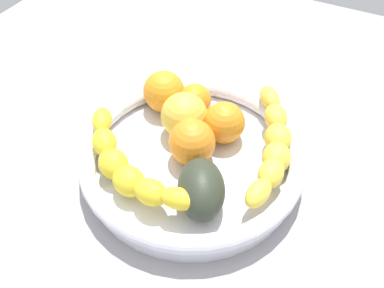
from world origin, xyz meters
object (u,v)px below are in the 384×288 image
(orange_mid_left, at_px, (194,145))
(apple_yellow, at_px, (184,115))
(orange_rear, at_px, (195,100))
(avocado_dark, at_px, (201,189))
(orange_front, at_px, (164,92))
(orange_mid_right, at_px, (224,123))
(fruit_bowl, at_px, (192,158))
(banana_draped_left, at_px, (126,167))
(banana_draped_right, at_px, (273,145))

(orange_mid_left, bearing_deg, apple_yellow, 40.44)
(orange_rear, xyz_separation_m, avocado_dark, (-0.16, -0.09, 0.00))
(orange_front, distance_m, orange_mid_left, 0.13)
(orange_mid_right, relative_size, avocado_dark, 0.69)
(fruit_bowl, distance_m, orange_front, 0.13)
(fruit_bowl, xyz_separation_m, orange_front, (0.08, 0.09, 0.03))
(orange_mid_left, bearing_deg, orange_mid_right, -15.73)
(avocado_dark, bearing_deg, orange_mid_right, 11.11)
(orange_front, height_order, apple_yellow, apple_yellow)
(orange_mid_right, distance_m, orange_rear, 0.07)
(banana_draped_left, distance_m, orange_front, 0.16)
(banana_draped_right, height_order, orange_front, orange_front)
(banana_draped_right, xyz_separation_m, orange_mid_left, (-0.06, 0.10, 0.01))
(avocado_dark, bearing_deg, fruit_bowl, 35.73)
(banana_draped_left, xyz_separation_m, orange_mid_left, (0.07, -0.06, 0.00))
(banana_draped_left, xyz_separation_m, banana_draped_right, (0.13, -0.16, -0.00))
(orange_mid_right, bearing_deg, apple_yellow, 106.47)
(orange_front, relative_size, orange_mid_right, 1.06)
(banana_draped_left, relative_size, banana_draped_right, 0.92)
(banana_draped_left, bearing_deg, orange_rear, -5.79)
(orange_rear, bearing_deg, orange_mid_right, -115.39)
(fruit_bowl, distance_m, apple_yellow, 0.07)
(orange_mid_left, bearing_deg, banana_draped_right, -59.87)
(orange_mid_left, distance_m, apple_yellow, 0.06)
(banana_draped_right, bearing_deg, fruit_bowl, 117.14)
(banana_draped_left, relative_size, avocado_dark, 2.38)
(orange_front, height_order, orange_rear, orange_front)
(orange_mid_right, relative_size, orange_rear, 1.19)
(banana_draped_right, distance_m, orange_mid_right, 0.08)
(banana_draped_right, distance_m, orange_front, 0.20)
(avocado_dark, bearing_deg, banana_draped_right, -24.87)
(orange_mid_right, bearing_deg, orange_front, 80.19)
(orange_rear, bearing_deg, banana_draped_left, 174.21)
(fruit_bowl, relative_size, orange_mid_left, 4.86)
(orange_rear, bearing_deg, fruit_bowl, -155.20)
(banana_draped_left, xyz_separation_m, avocado_dark, (0.01, -0.11, 0.00))
(banana_draped_right, height_order, orange_mid_right, orange_mid_right)
(orange_rear, distance_m, apple_yellow, 0.05)
(orange_rear, xyz_separation_m, apple_yellow, (-0.05, -0.01, 0.01))
(orange_rear, relative_size, avocado_dark, 0.58)
(avocado_dark, bearing_deg, orange_rear, 29.70)
(banana_draped_right, xyz_separation_m, avocado_dark, (-0.12, 0.05, 0.00))
(banana_draped_left, xyz_separation_m, orange_mid_right, (0.14, -0.08, 0.00))
(apple_yellow, height_order, avocado_dark, apple_yellow)
(avocado_dark, bearing_deg, apple_yellow, 37.34)
(banana_draped_right, bearing_deg, banana_draped_left, 129.03)
(orange_mid_left, relative_size, orange_rear, 1.27)
(orange_front, xyz_separation_m, orange_mid_right, (-0.02, -0.11, -0.00))
(orange_mid_left, relative_size, avocado_dark, 0.73)
(apple_yellow, bearing_deg, avocado_dark, -142.66)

